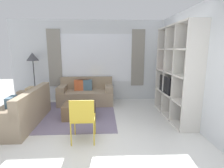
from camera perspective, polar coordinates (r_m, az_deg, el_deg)
ground_plane at (r=3.17m, az=-6.76°, el=-22.13°), size 16.00×16.00×0.00m
wall_back at (r=6.04m, az=-4.97°, el=7.52°), size 5.69×0.11×2.70m
wall_right at (r=4.81m, az=22.70°, el=5.69°), size 0.07×4.55×2.70m
area_rug at (r=4.98m, az=-15.29°, el=-9.59°), size 2.73×2.30×0.01m
shelving_unit at (r=4.70m, az=20.40°, el=3.25°), size 0.43×1.87×2.33m
couch_main at (r=5.76m, az=-8.47°, el=-3.20°), size 1.72×0.86×0.83m
couch_side at (r=4.67m, az=-27.27°, el=-7.89°), size 0.86×1.90×0.83m
ottoman at (r=4.63m, az=-10.55°, el=-8.57°), size 0.80×0.62×0.38m
floor_lamp at (r=6.15m, az=-24.48°, el=7.39°), size 0.38×0.38×1.65m
folding_chair at (r=3.34m, az=-9.52°, el=-10.41°), size 0.44×0.46×0.86m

